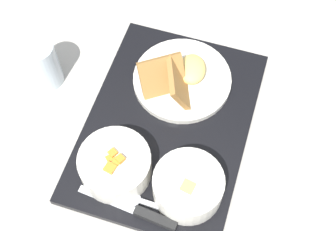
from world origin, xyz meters
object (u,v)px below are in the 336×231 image
object	(u,v)px
bowl_soup	(188,185)
glass_water	(43,65)
plate_main	(180,78)
knife	(147,215)
bowl_salad	(115,164)
spoon	(141,201)

from	to	relation	value
bowl_soup	glass_water	size ratio (longest dim) A/B	1.14
plate_main	knife	size ratio (longest dim) A/B	1.06
plate_main	knife	world-z (taller)	plate_main
bowl_salad	glass_water	size ratio (longest dim) A/B	1.19
bowl_soup	plate_main	distance (m)	0.24
bowl_soup	spoon	bearing A→B (deg)	119.58
plate_main	spoon	bearing A→B (deg)	-179.39
bowl_soup	spoon	xyz separation A→B (m)	(-0.04, 0.08, -0.03)
spoon	glass_water	bearing A→B (deg)	-34.84
spoon	glass_water	world-z (taller)	glass_water
spoon	glass_water	size ratio (longest dim) A/B	1.17
bowl_salad	plate_main	bearing A→B (deg)	-15.04
bowl_salad	knife	world-z (taller)	bowl_salad
bowl_soup	glass_water	xyz separation A→B (m)	(0.17, 0.36, -0.00)
plate_main	knife	bearing A→B (deg)	-175.85
bowl_soup	knife	distance (m)	0.09
plate_main	glass_water	size ratio (longest dim) A/B	1.83
bowl_salad	glass_water	xyz separation A→B (m)	(0.16, 0.22, 0.00)
bowl_salad	knife	size ratio (longest dim) A/B	0.69
bowl_salad	bowl_soup	distance (m)	0.14
bowl_salad	bowl_soup	world-z (taller)	bowl_salad
glass_water	spoon	bearing A→B (deg)	-126.75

